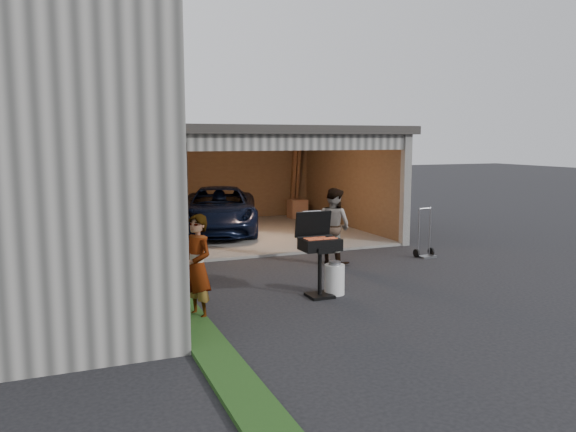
% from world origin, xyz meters
% --- Properties ---
extents(ground, '(80.00, 80.00, 0.00)m').
position_xyz_m(ground, '(0.00, 0.00, 0.00)').
color(ground, black).
rests_on(ground, ground).
extents(groundcover_strip, '(0.50, 8.00, 0.06)m').
position_xyz_m(groundcover_strip, '(-2.25, -1.00, 0.03)').
color(groundcover_strip, '#193814').
rests_on(groundcover_strip, ground).
extents(garage, '(6.80, 6.30, 2.90)m').
position_xyz_m(garage, '(0.76, 6.79, 1.87)').
color(garage, '#605E59').
rests_on(garage, ground).
extents(minivan, '(3.22, 4.80, 1.22)m').
position_xyz_m(minivan, '(0.13, 6.90, 0.61)').
color(minivan, black).
rests_on(minivan, ground).
extents(woman, '(0.55, 0.65, 1.53)m').
position_xyz_m(woman, '(-2.10, -0.16, 0.77)').
color(woman, '#ADC7D9').
rests_on(woman, ground).
extents(man, '(0.86, 0.95, 1.59)m').
position_xyz_m(man, '(1.38, 2.40, 0.79)').
color(man, '#47231C').
rests_on(man, ground).
extents(bbq_grill, '(0.63, 0.55, 1.40)m').
position_xyz_m(bbq_grill, '(0.02, 0.24, 0.83)').
color(bbq_grill, black).
rests_on(bbq_grill, ground).
extents(propane_tank, '(0.42, 0.42, 0.51)m').
position_xyz_m(propane_tank, '(0.32, 0.26, 0.25)').
color(propane_tank, silver).
rests_on(propane_tank, ground).
extents(plywood_panel, '(0.26, 0.94, 1.03)m').
position_xyz_m(plywood_panel, '(-2.40, 0.51, 0.52)').
color(plywood_panel, '#4F341B').
rests_on(plywood_panel, ground).
extents(hand_truck, '(0.46, 0.35, 1.10)m').
position_xyz_m(hand_truck, '(3.55, 2.20, 0.21)').
color(hand_truck, slate).
rests_on(hand_truck, ground).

